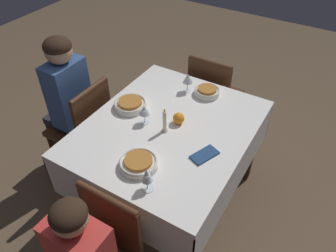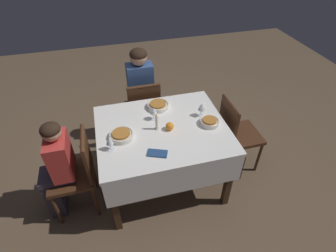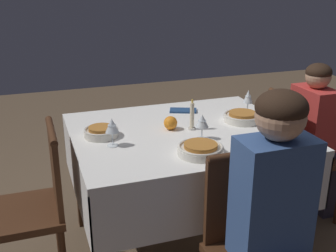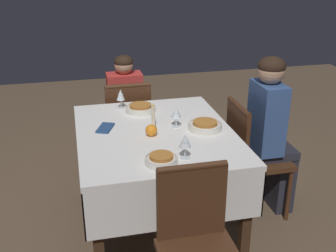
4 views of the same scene
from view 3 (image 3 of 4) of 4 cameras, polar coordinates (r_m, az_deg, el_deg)
The scene contains 16 objects.
ground_plane at distance 2.75m, azimuth 1.86°, elevation -15.90°, with size 8.00×8.00×0.00m, color brown.
dining_table at distance 2.42m, azimuth 2.04°, elevation -2.95°, with size 1.24×1.03×0.78m.
chair_south at distance 1.95m, azimuth 11.66°, elevation -15.33°, with size 0.41×0.41×0.90m.
chair_east at distance 2.93m, azimuth 17.01°, elevation -3.16°, with size 0.41×0.41×0.90m.
chair_west at distance 2.31m, azimuth -17.64°, elevation -9.71°, with size 0.41×0.41×0.90m.
person_adult_denim at distance 1.74m, azimuth 14.61°, elevation -12.82°, with size 0.30×0.34×1.23m.
person_child_red at distance 2.99m, azimuth 19.69°, elevation -1.15°, with size 0.33×0.30×1.08m.
bowl_south at distance 2.07m, azimuth 4.43°, elevation -3.13°, with size 0.23×0.23×0.06m.
wine_glass_south at distance 2.23m, azimuth 4.64°, elevation 0.58°, with size 0.07×0.07×0.14m.
bowl_east at distance 2.55m, azimuth 10.04°, elevation 1.25°, with size 0.22×0.22×0.06m.
wine_glass_east at distance 2.69m, azimuth 10.80°, elevation 3.81°, with size 0.07×0.07×0.15m.
bowl_west at distance 2.31m, azimuth -9.05°, elevation -0.77°, with size 0.19×0.19×0.06m.
wine_glass_west at distance 2.15m, azimuth -7.60°, elevation -0.04°, with size 0.07×0.07×0.15m.
candle_centerpiece at distance 2.37m, azimuth 3.30°, elevation 1.15°, with size 0.04×0.04×0.18m.
orange_fruit at distance 2.38m, azimuth 0.34°, elevation 0.42°, with size 0.08×0.08×0.08m, color orange.
napkin_red_folded at distance 2.70m, azimuth 2.07°, elevation 2.11°, with size 0.19×0.15×0.01m.
Camera 3 is at (-0.80, -2.07, 1.63)m, focal length 45.00 mm.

